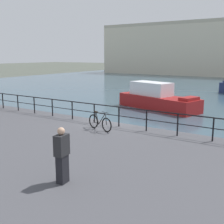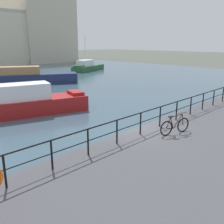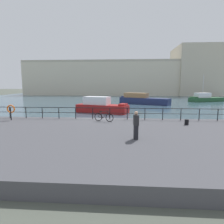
{
  "view_description": "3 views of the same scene",
  "coord_description": "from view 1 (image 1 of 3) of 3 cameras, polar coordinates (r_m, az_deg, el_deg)",
  "views": [
    {
      "loc": [
        8.58,
        -13.18,
        4.45
      ],
      "look_at": [
        -0.48,
        0.81,
        1.08
      ],
      "focal_mm": 45.55,
      "sensor_mm": 36.0,
      "label": 1
    },
    {
      "loc": [
        -9.7,
        -7.76,
        4.94
      ],
      "look_at": [
        1.21,
        2.94,
        0.74
      ],
      "focal_mm": 41.02,
      "sensor_mm": 36.0,
      "label": 2
    },
    {
      "loc": [
        2.55,
        -19.24,
        4.04
      ],
      "look_at": [
        0.85,
        3.43,
        0.81
      ],
      "focal_mm": 32.64,
      "sensor_mm": 36.0,
      "label": 3
    }
  ],
  "objects": [
    {
      "name": "standing_person",
      "position": [
        8.49,
        -10.01,
        -8.47
      ],
      "size": [
        0.33,
        0.47,
        1.69
      ],
      "rotation": [
        0.0,
        0.0,
        0.12
      ],
      "color": "black",
      "rests_on": "quay_promenade"
    },
    {
      "name": "quay_railing",
      "position": [
        14.49,
        4.1,
        -0.51
      ],
      "size": [
        24.15,
        0.07,
        1.08
      ],
      "color": "black",
      "rests_on": "quay_promenade"
    },
    {
      "name": "quay_promenade",
      "position": [
        11.61,
        -18.17,
        -9.78
      ],
      "size": [
        56.0,
        13.0,
        0.72
      ],
      "primitive_type": "cube",
      "color": "#47474C",
      "rests_on": "ground_plane"
    },
    {
      "name": "moored_cabin_cruiser",
      "position": [
        24.04,
        8.93,
        2.68
      ],
      "size": [
        7.52,
        4.24,
        2.18
      ],
      "rotation": [
        0.0,
        0.0,
        -0.3
      ],
      "color": "maroon",
      "rests_on": "water_basin"
    },
    {
      "name": "ground_plane",
      "position": [
        16.34,
        -0.13,
        -4.38
      ],
      "size": [
        240.0,
        240.0,
        0.0
      ],
      "primitive_type": "plane",
      "color": "#4C5147"
    },
    {
      "name": "parked_bicycle",
      "position": [
        14.27,
        -2.46,
        -2.11
      ],
      "size": [
        1.72,
        0.54,
        0.98
      ],
      "rotation": [
        0.0,
        0.0,
        -0.28
      ],
      "color": "black",
      "rests_on": "quay_promenade"
    }
  ]
}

